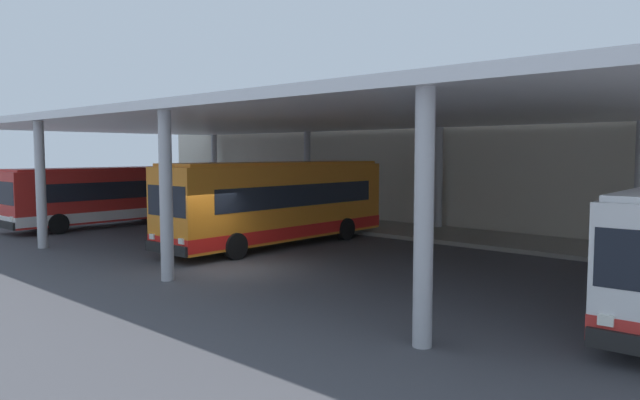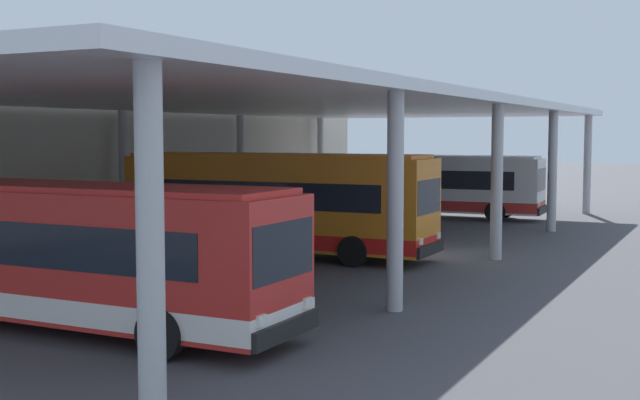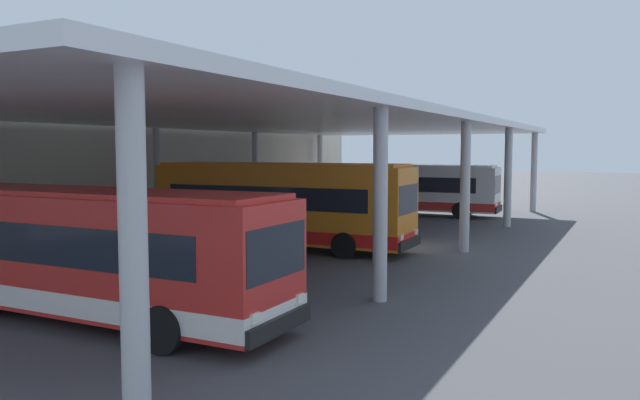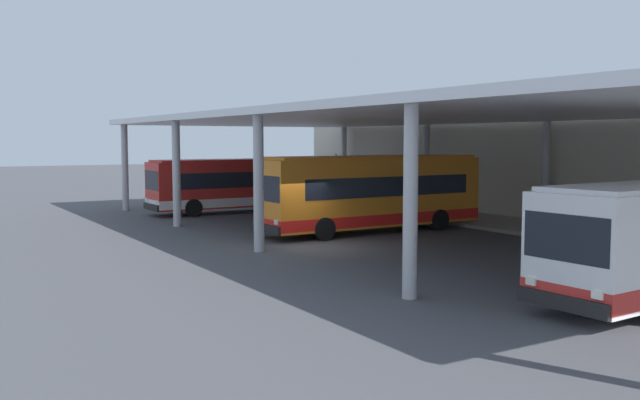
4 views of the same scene
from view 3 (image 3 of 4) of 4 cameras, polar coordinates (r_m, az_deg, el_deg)
name	(u,v)px [view 3 (image 3 of 4)]	position (r m, az deg, el deg)	size (l,w,h in m)	color
ground_plane	(405,247)	(26.69, 7.78, -4.31)	(200.00, 200.00, 0.00)	#47474C
platform_kerb	(185,229)	(32.46, -12.22, -2.63)	(42.00, 4.50, 0.18)	gray
station_building_facade	(135,167)	(34.37, -16.51, 2.92)	(48.00, 1.60, 6.44)	beige
canopy_shelter	(292,124)	(28.68, -2.60, 6.94)	(40.00, 17.00, 5.55)	silver
bus_nearest_bay	(91,252)	(16.01, -20.19, -4.51)	(2.77, 10.54, 3.17)	red
bus_second_bay	(280,204)	(26.16, -3.67, -0.39)	(2.88, 11.38, 3.57)	orange
bus_middle_bay	(414,189)	(40.06, 8.57, 1.03)	(3.09, 10.64, 3.17)	white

